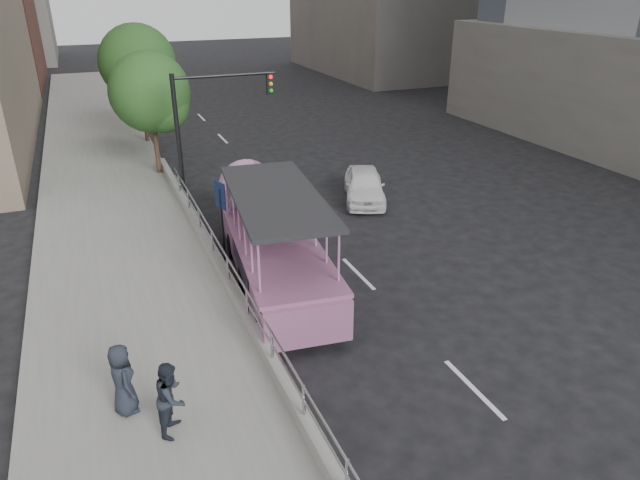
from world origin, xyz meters
TOP-DOWN VIEW (x-y plane):
  - ground at (0.00, 0.00)m, footprint 160.00×160.00m
  - sidewalk at (-5.75, 10.00)m, footprint 5.50×80.00m
  - kerb_wall at (-3.12, 2.00)m, footprint 0.24×30.00m
  - guardrail at (-3.12, 2.00)m, footprint 0.07×22.00m
  - duck_boat at (-1.50, 5.19)m, footprint 3.22×9.38m
  - car at (4.07, 9.78)m, footprint 2.98×4.24m
  - pedestrian_mid at (-5.50, -1.03)m, footprint 0.88×0.96m
  - pedestrian_far at (-6.33, -0.11)m, footprint 0.64×0.86m
  - parking_sign at (-2.65, 6.57)m, footprint 0.21×0.59m
  - traffic_signal at (-1.70, 12.50)m, footprint 4.20×0.32m
  - street_tree_near at (-3.30, 15.93)m, footprint 3.52×3.52m
  - street_tree_far at (-3.10, 21.93)m, footprint 3.97×3.97m

SIDE VIEW (x-z plane):
  - ground at x=0.00m, z-range 0.00..0.00m
  - sidewalk at x=-5.75m, z-range 0.00..0.30m
  - kerb_wall at x=-3.12m, z-range 0.30..0.66m
  - car at x=4.07m, z-range 0.00..1.34m
  - pedestrian_mid at x=-5.50m, z-range 0.30..1.88m
  - pedestrian_far at x=-6.33m, z-range 0.30..1.89m
  - duck_boat at x=-1.50m, z-range -0.39..2.66m
  - guardrail at x=-3.12m, z-range 0.79..1.50m
  - parking_sign at x=-2.65m, z-range 0.35..3.06m
  - traffic_signal at x=-1.70m, z-range 0.90..6.10m
  - street_tree_near at x=-3.30m, z-range 0.96..6.68m
  - street_tree_far at x=-3.10m, z-range 1.08..7.53m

